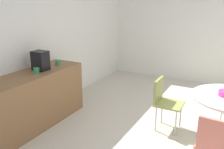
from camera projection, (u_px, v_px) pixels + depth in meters
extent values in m
plane|color=beige|center=(207.00, 147.00, 3.52)|extent=(6.00, 6.00, 0.00)
cube|color=white|center=(43.00, 41.00, 4.50)|extent=(6.00, 0.10, 2.60)
cube|color=brown|center=(29.00, 102.00, 3.95)|extent=(2.08, 0.60, 0.90)
cylinder|color=silver|center=(222.00, 109.00, 4.23)|extent=(0.02, 0.02, 0.42)
cylinder|color=silver|center=(224.00, 103.00, 4.50)|extent=(0.02, 0.02, 0.42)
cylinder|color=silver|center=(181.00, 115.00, 4.02)|extent=(0.02, 0.02, 0.42)
cylinder|color=silver|center=(176.00, 123.00, 3.75)|extent=(0.02, 0.02, 0.42)
cylinder|color=silver|center=(162.00, 111.00, 4.16)|extent=(0.02, 0.02, 0.42)
cylinder|color=silver|center=(156.00, 119.00, 3.89)|extent=(0.02, 0.02, 0.42)
cube|color=#8C934C|center=(169.00, 104.00, 3.89)|extent=(0.42, 0.42, 0.03)
cube|color=#8C934C|center=(158.00, 90.00, 3.92)|extent=(0.38, 0.04, 0.38)
cube|color=#DB7260|center=(217.00, 145.00, 2.80)|extent=(0.46, 0.46, 0.03)
cube|color=#DB7260|center=(216.00, 136.00, 2.59)|extent=(0.07, 0.38, 0.38)
cylinder|color=#338C59|center=(36.00, 71.00, 3.87)|extent=(0.08, 0.08, 0.09)
torus|color=#338C59|center=(39.00, 69.00, 3.92)|extent=(0.06, 0.01, 0.06)
cylinder|color=#338C59|center=(57.00, 63.00, 4.36)|extent=(0.08, 0.08, 0.09)
torus|color=#338C59|center=(60.00, 62.00, 4.41)|extent=(0.06, 0.01, 0.06)
cube|color=black|center=(40.00, 61.00, 4.04)|extent=(0.20, 0.24, 0.32)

